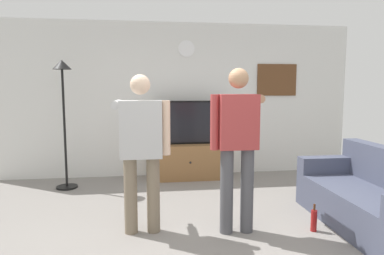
{
  "coord_description": "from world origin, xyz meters",
  "views": [
    {
      "loc": [
        -0.53,
        -3.13,
        1.55
      ],
      "look_at": [
        0.06,
        1.2,
        1.05
      ],
      "focal_mm": 31.79,
      "sensor_mm": 36.0,
      "label": 1
    }
  ],
  "objects_px": {
    "person_standing_nearer_lamp": "(141,144)",
    "person_standing_nearer_couch": "(237,141)",
    "tv_stand": "(189,161)",
    "television": "(188,122)",
    "wall_clock": "(186,49)",
    "side_couch": "(374,200)",
    "framed_picture": "(277,80)",
    "beverage_bottle": "(314,220)",
    "floor_lamp": "(63,97)"
  },
  "relations": [
    {
      "from": "wall_clock",
      "to": "framed_picture",
      "type": "height_order",
      "value": "wall_clock"
    },
    {
      "from": "tv_stand",
      "to": "side_couch",
      "type": "bearing_deg",
      "value": -53.07
    },
    {
      "from": "tv_stand",
      "to": "floor_lamp",
      "type": "xyz_separation_m",
      "value": [
        -1.97,
        -0.32,
        1.12
      ]
    },
    {
      "from": "television",
      "to": "side_couch",
      "type": "bearing_deg",
      "value": -53.6
    },
    {
      "from": "side_couch",
      "to": "beverage_bottle",
      "type": "distance_m",
      "value": 0.73
    },
    {
      "from": "side_couch",
      "to": "person_standing_nearer_lamp",
      "type": "bearing_deg",
      "value": 174.55
    },
    {
      "from": "beverage_bottle",
      "to": "framed_picture",
      "type": "bearing_deg",
      "value": 77.57
    },
    {
      "from": "person_standing_nearer_lamp",
      "to": "beverage_bottle",
      "type": "relative_size",
      "value": 5.58
    },
    {
      "from": "floor_lamp",
      "to": "television",
      "type": "bearing_deg",
      "value": 10.47
    },
    {
      "from": "framed_picture",
      "to": "beverage_bottle",
      "type": "distance_m",
      "value": 3.16
    },
    {
      "from": "tv_stand",
      "to": "wall_clock",
      "type": "distance_m",
      "value": 1.97
    },
    {
      "from": "tv_stand",
      "to": "beverage_bottle",
      "type": "bearing_deg",
      "value": -65.49
    },
    {
      "from": "tv_stand",
      "to": "television",
      "type": "relative_size",
      "value": 0.99
    },
    {
      "from": "framed_picture",
      "to": "floor_lamp",
      "type": "relative_size",
      "value": 0.37
    },
    {
      "from": "television",
      "to": "tv_stand",
      "type": "bearing_deg",
      "value": -90.0
    },
    {
      "from": "tv_stand",
      "to": "television",
      "type": "distance_m",
      "value": 0.67
    },
    {
      "from": "framed_picture",
      "to": "tv_stand",
      "type": "bearing_deg",
      "value": -169.98
    },
    {
      "from": "wall_clock",
      "to": "television",
      "type": "bearing_deg",
      "value": -90.0
    },
    {
      "from": "wall_clock",
      "to": "side_couch",
      "type": "relative_size",
      "value": 0.15
    },
    {
      "from": "person_standing_nearer_lamp",
      "to": "person_standing_nearer_couch",
      "type": "relative_size",
      "value": 0.96
    },
    {
      "from": "side_couch",
      "to": "television",
      "type": "bearing_deg",
      "value": 126.4
    },
    {
      "from": "television",
      "to": "side_couch",
      "type": "height_order",
      "value": "television"
    },
    {
      "from": "tv_stand",
      "to": "person_standing_nearer_couch",
      "type": "bearing_deg",
      "value": -84.0
    },
    {
      "from": "side_couch",
      "to": "beverage_bottle",
      "type": "height_order",
      "value": "side_couch"
    },
    {
      "from": "television",
      "to": "side_couch",
      "type": "relative_size",
      "value": 0.65
    },
    {
      "from": "framed_picture",
      "to": "floor_lamp",
      "type": "height_order",
      "value": "framed_picture"
    },
    {
      "from": "beverage_bottle",
      "to": "tv_stand",
      "type": "bearing_deg",
      "value": 114.51
    },
    {
      "from": "floor_lamp",
      "to": "side_couch",
      "type": "bearing_deg",
      "value": -28.76
    },
    {
      "from": "television",
      "to": "framed_picture",
      "type": "relative_size",
      "value": 1.67
    },
    {
      "from": "wall_clock",
      "to": "beverage_bottle",
      "type": "xyz_separation_m",
      "value": [
        1.08,
        -2.66,
        -2.12
      ]
    },
    {
      "from": "person_standing_nearer_couch",
      "to": "side_couch",
      "type": "bearing_deg",
      "value": -4.1
    },
    {
      "from": "person_standing_nearer_lamp",
      "to": "person_standing_nearer_couch",
      "type": "xyz_separation_m",
      "value": [
        1.01,
        -0.13,
        0.04
      ]
    },
    {
      "from": "wall_clock",
      "to": "beverage_bottle",
      "type": "bearing_deg",
      "value": -67.89
    },
    {
      "from": "television",
      "to": "beverage_bottle",
      "type": "relative_size",
      "value": 4.05
    },
    {
      "from": "tv_stand",
      "to": "wall_clock",
      "type": "bearing_deg",
      "value": 90.0
    },
    {
      "from": "floor_lamp",
      "to": "framed_picture",
      "type": "bearing_deg",
      "value": 9.55
    },
    {
      "from": "tv_stand",
      "to": "person_standing_nearer_lamp",
      "type": "bearing_deg",
      "value": -109.94
    },
    {
      "from": "person_standing_nearer_couch",
      "to": "floor_lamp",
      "type": "bearing_deg",
      "value": 138.52
    },
    {
      "from": "side_couch",
      "to": "beverage_bottle",
      "type": "bearing_deg",
      "value": 179.68
    },
    {
      "from": "floor_lamp",
      "to": "side_couch",
      "type": "distance_m",
      "value": 4.42
    },
    {
      "from": "tv_stand",
      "to": "side_couch",
      "type": "height_order",
      "value": "side_couch"
    },
    {
      "from": "framed_picture",
      "to": "person_standing_nearer_couch",
      "type": "relative_size",
      "value": 0.42
    },
    {
      "from": "tv_stand",
      "to": "framed_picture",
      "type": "height_order",
      "value": "framed_picture"
    },
    {
      "from": "television",
      "to": "floor_lamp",
      "type": "relative_size",
      "value": 0.62
    },
    {
      "from": "person_standing_nearer_lamp",
      "to": "person_standing_nearer_couch",
      "type": "height_order",
      "value": "person_standing_nearer_couch"
    },
    {
      "from": "framed_picture",
      "to": "beverage_bottle",
      "type": "bearing_deg",
      "value": -102.43
    },
    {
      "from": "person_standing_nearer_lamp",
      "to": "person_standing_nearer_couch",
      "type": "distance_m",
      "value": 1.02
    },
    {
      "from": "side_couch",
      "to": "beverage_bottle",
      "type": "xyz_separation_m",
      "value": [
        -0.7,
        0.0,
        -0.19
      ]
    },
    {
      "from": "television",
      "to": "beverage_bottle",
      "type": "xyz_separation_m",
      "value": [
        1.08,
        -2.42,
        -0.85
      ]
    },
    {
      "from": "tv_stand",
      "to": "wall_clock",
      "type": "height_order",
      "value": "wall_clock"
    }
  ]
}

